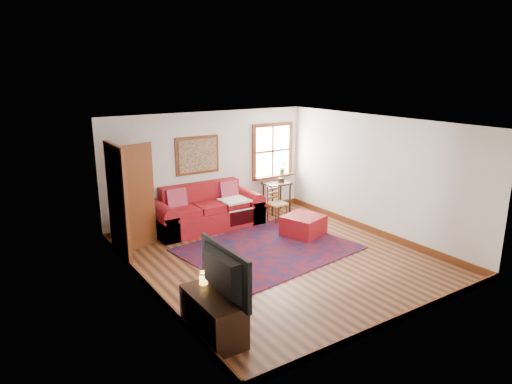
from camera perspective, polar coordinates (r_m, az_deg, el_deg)
ground at (r=8.60m, az=2.94°, el=-8.18°), size 5.50×5.50×0.00m
room_envelope at (r=8.11m, az=3.03°, el=2.64°), size 5.04×5.54×2.52m
window at (r=11.33m, az=2.26°, el=4.47°), size 1.18×0.20×1.38m
doorway at (r=8.83m, az=-15.68°, el=-0.77°), size 0.89×1.08×2.14m
framed_artwork at (r=10.25m, az=-7.32°, el=4.58°), size 1.05×0.07×0.85m
persian_rug at (r=8.97m, az=1.55°, el=-7.10°), size 3.37×2.84×0.02m
red_leather_sofa at (r=10.16m, az=-6.18°, el=-2.67°), size 2.42×1.00×0.95m
red_ottoman at (r=9.70m, az=5.96°, el=-4.17°), size 0.93×0.93×0.42m
side_table at (r=11.08m, az=2.62°, el=0.55°), size 0.62×0.47×0.75m
ladder_back_chair at (r=10.50m, az=2.52°, el=-1.28°), size 0.40×0.38×0.82m
media_cabinet at (r=6.17m, az=-5.38°, el=-15.16°), size 0.47×1.05×0.58m
television at (r=5.82m, az=-4.94°, el=-10.12°), size 0.15×1.18×0.68m
candle_hurricane at (r=6.29m, az=-6.60°, el=-10.70°), size 0.12×0.12×0.18m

